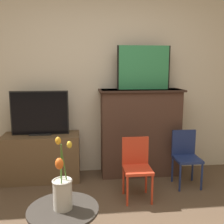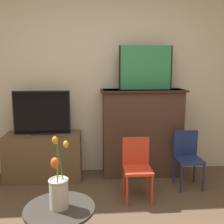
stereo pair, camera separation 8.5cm
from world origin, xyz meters
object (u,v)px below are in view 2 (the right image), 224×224
object	(u,v)px
tv_monitor	(42,113)
vase_tulips	(59,189)
chair_red	(137,164)
chair_blue	(187,155)
painting	(146,68)

from	to	relation	value
tv_monitor	vase_tulips	size ratio (longest dim) A/B	1.38
chair_red	chair_blue	size ratio (longest dim) A/B	1.00
painting	vase_tulips	size ratio (longest dim) A/B	1.34
chair_red	chair_blue	bearing A→B (deg)	21.08
vase_tulips	chair_red	bearing A→B (deg)	51.02
chair_blue	chair_red	bearing A→B (deg)	-158.92
tv_monitor	painting	bearing A→B (deg)	2.32
painting	vase_tulips	xyz separation A→B (m)	(-0.94, -1.56, -0.86)
painting	vase_tulips	distance (m)	2.02
tv_monitor	chair_red	size ratio (longest dim) A/B	1.06
tv_monitor	vase_tulips	bearing A→B (deg)	-75.88
tv_monitor	chair_red	xyz separation A→B (m)	(1.11, -0.60, -0.48)
chair_red	chair_blue	world-z (taller)	same
painting	tv_monitor	bearing A→B (deg)	-177.68
tv_monitor	chair_blue	distance (m)	1.87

